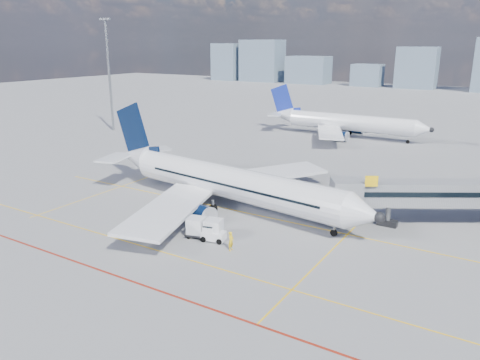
% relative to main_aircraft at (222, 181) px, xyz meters
% --- Properties ---
extents(ground, '(420.00, 420.00, 0.00)m').
position_rel_main_aircraft_xyz_m(ground, '(2.87, -8.82, -3.22)').
color(ground, gray).
rests_on(ground, ground).
extents(apron_markings, '(90.00, 35.12, 0.01)m').
position_rel_main_aircraft_xyz_m(apron_markings, '(2.29, -12.73, -3.21)').
color(apron_markings, yellow).
rests_on(apron_markings, ground).
extents(jet_bridge, '(23.55, 15.78, 6.30)m').
position_rel_main_aircraft_xyz_m(jet_bridge, '(26.38, 8.09, 0.52)').
color(jet_bridge, gray).
rests_on(jet_bridge, ground).
extents(floodlight_mast_nw, '(3.20, 0.61, 25.45)m').
position_rel_main_aircraft_xyz_m(floodlight_mast_nw, '(-52.13, 31.18, 10.37)').
color(floodlight_mast_nw, gray).
rests_on(floodlight_mast_nw, ground).
extents(distant_skyline, '(246.91, 15.47, 25.60)m').
position_rel_main_aircraft_xyz_m(distant_skyline, '(-4.84, 181.18, 6.48)').
color(distant_skyline, slate).
rests_on(distant_skyline, ground).
extents(main_aircraft, '(41.83, 36.34, 12.25)m').
position_rel_main_aircraft_xyz_m(main_aircraft, '(0.00, 0.00, 0.00)').
color(main_aircraft, white).
rests_on(main_aircraft, ground).
extents(second_aircraft, '(37.31, 32.51, 10.93)m').
position_rel_main_aircraft_xyz_m(second_aircraft, '(-2.69, 52.31, 0.01)').
color(second_aircraft, white).
rests_on(second_aircraft, ground).
extents(baggage_tug, '(2.69, 1.93, 1.72)m').
position_rel_main_aircraft_xyz_m(baggage_tug, '(5.31, -9.93, -2.40)').
color(baggage_tug, white).
rests_on(baggage_tug, ground).
extents(cargo_dolly, '(4.30, 2.71, 2.19)m').
position_rel_main_aircraft_xyz_m(cargo_dolly, '(4.20, -9.73, -2.02)').
color(cargo_dolly, black).
rests_on(cargo_dolly, ground).
extents(belt_loader, '(5.63, 1.76, 2.27)m').
position_rel_main_aircraft_xyz_m(belt_loader, '(-4.92, -4.52, -2.63)').
color(belt_loader, black).
rests_on(belt_loader, ground).
extents(ramp_worker, '(0.53, 0.76, 2.00)m').
position_rel_main_aircraft_xyz_m(ramp_worker, '(8.24, -10.89, -2.22)').
color(ramp_worker, yellow).
rests_on(ramp_worker, ground).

